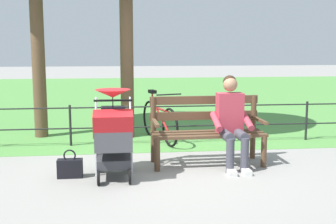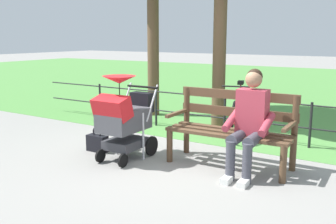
{
  "view_description": "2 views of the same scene",
  "coord_description": "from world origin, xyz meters",
  "px_view_note": "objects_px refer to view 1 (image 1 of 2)",
  "views": [
    {
      "loc": [
        0.57,
        5.92,
        1.69
      ],
      "look_at": [
        -0.11,
        0.01,
        0.78
      ],
      "focal_mm": 46.63,
      "sensor_mm": 36.0,
      "label": 1
    },
    {
      "loc": [
        -2.52,
        4.4,
        1.65
      ],
      "look_at": [
        0.11,
        0.18,
        0.67
      ],
      "focal_mm": 40.94,
      "sensor_mm": 36.0,
      "label": 2
    }
  ],
  "objects_px": {
    "park_bench": "(207,127)",
    "handbag": "(70,168)",
    "person_on_bench": "(232,119)",
    "bicycle": "(159,121)",
    "stroller": "(113,133)"
  },
  "relations": [
    {
      "from": "stroller",
      "to": "bicycle",
      "type": "relative_size",
      "value": 0.71
    },
    {
      "from": "person_on_bench",
      "to": "stroller",
      "type": "distance_m",
      "value": 1.67
    },
    {
      "from": "park_bench",
      "to": "handbag",
      "type": "distance_m",
      "value": 1.99
    },
    {
      "from": "person_on_bench",
      "to": "handbag",
      "type": "relative_size",
      "value": 3.45
    },
    {
      "from": "stroller",
      "to": "bicycle",
      "type": "distance_m",
      "value": 2.28
    },
    {
      "from": "person_on_bench",
      "to": "bicycle",
      "type": "relative_size",
      "value": 0.79
    },
    {
      "from": "handbag",
      "to": "person_on_bench",
      "type": "bearing_deg",
      "value": -172.99
    },
    {
      "from": "person_on_bench",
      "to": "bicycle",
      "type": "distance_m",
      "value": 1.99
    },
    {
      "from": "stroller",
      "to": "bicycle",
      "type": "height_order",
      "value": "stroller"
    },
    {
      "from": "person_on_bench",
      "to": "stroller",
      "type": "relative_size",
      "value": 1.11
    },
    {
      "from": "stroller",
      "to": "park_bench",
      "type": "bearing_deg",
      "value": -156.46
    },
    {
      "from": "person_on_bench",
      "to": "bicycle",
      "type": "bearing_deg",
      "value": -64.57
    },
    {
      "from": "park_bench",
      "to": "stroller",
      "type": "relative_size",
      "value": 1.4
    },
    {
      "from": "stroller",
      "to": "handbag",
      "type": "height_order",
      "value": "stroller"
    },
    {
      "from": "park_bench",
      "to": "handbag",
      "type": "height_order",
      "value": "park_bench"
    }
  ]
}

